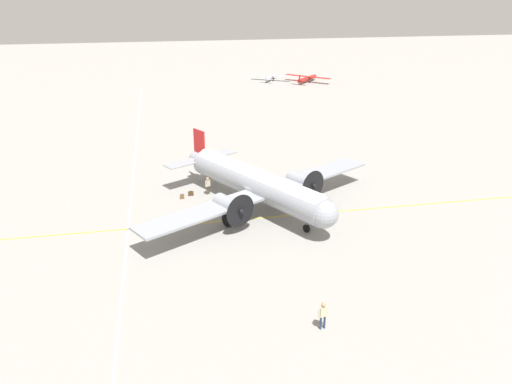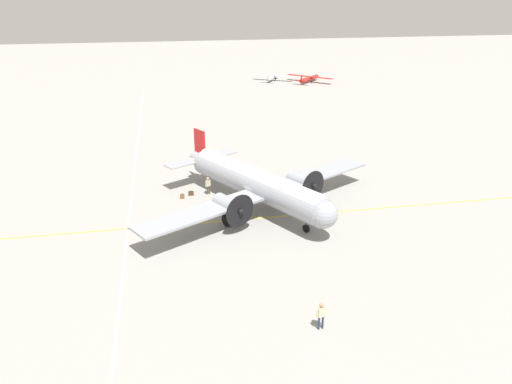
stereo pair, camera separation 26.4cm
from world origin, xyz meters
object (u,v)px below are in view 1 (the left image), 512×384
Objects in this scene: passenger_boarding at (208,184)px; airliner_main at (259,184)px; light_aircraft_taxiing at (308,78)px; crew_foreground at (323,313)px; suitcase_upright_spare at (191,193)px; suitcase_near_door at (182,197)px; light_aircraft_distant at (271,77)px.

airliner_main is at bearing 102.53° from passenger_boarding.
crew_foreground is at bearing -152.31° from light_aircraft_taxiing.
light_aircraft_taxiing is at bearing 129.98° from airliner_main.
suitcase_upright_spare is at bearing -163.20° from light_aircraft_taxiing.
passenger_boarding is 3.40× the size of suitcase_near_door.
light_aircraft_taxiing is (-22.78, -61.55, -1.63)m from airliner_main.
suitcase_upright_spare is at bearing -143.76° from suitcase_near_door.
passenger_boarding is 63.19m from light_aircraft_taxiing.
crew_foreground is 22.98m from suitcase_upright_spare.
suitcase_upright_spare is (6.32, -22.07, -0.91)m from crew_foreground.
airliner_main is at bearing 143.45° from suitcase_upright_spare.
airliner_main is at bearing 151.22° from suitcase_near_door.
light_aircraft_taxiing is at bearing 63.31° from crew_foreground.
passenger_boarding is at bearing -167.36° from light_aircraft_distant.
light_aircraft_taxiing is (-26.99, -57.13, -0.26)m from passenger_boarding.
light_aircraft_distant is 0.97× the size of light_aircraft_taxiing.
light_aircraft_taxiing is at bearing -116.66° from suitcase_upright_spare.
airliner_main reaches higher than crew_foreground.
light_aircraft_distant is at bearing -109.56° from suitcase_upright_spare.
crew_foreground is 0.23× the size of light_aircraft_distant.
suitcase_near_door is at bearing -16.46° from passenger_boarding.
suitcase_near_door is at bearing 97.68° from crew_foreground.
airliner_main is 8.08m from suitcase_near_door.
suitcase_upright_spare is at bearing -168.80° from light_aircraft_distant.
passenger_boarding is 1.91m from suitcase_upright_spare.
crew_foreground is 82.34m from light_aircraft_taxiing.
airliner_main is at bearing -156.85° from light_aircraft_taxiing.
suitcase_near_door is 64.98m from light_aircraft_distant.
passenger_boarding is at bearing -165.34° from suitcase_near_door.
light_aircraft_distant is (-15.52, -64.76, -1.69)m from airliner_main.
light_aircraft_distant is (-22.33, -61.02, 0.52)m from suitcase_near_door.
suitcase_near_door is at bearing -163.65° from light_aircraft_taxiing.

